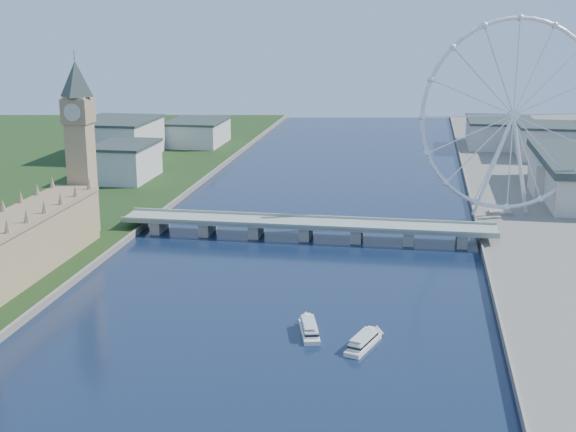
# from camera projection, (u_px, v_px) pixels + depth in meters

# --- Properties ---
(big_ben) EXTENTS (20.02, 20.02, 110.00)m
(big_ben) POSITION_uv_depth(u_px,v_px,m) (79.00, 126.00, 455.86)
(big_ben) COLOR tan
(big_ben) RESTS_ON ground
(westminster_bridge) EXTENTS (220.00, 22.00, 9.50)m
(westminster_bridge) POSITION_uv_depth(u_px,v_px,m) (306.00, 227.00, 471.66)
(westminster_bridge) COLOR gray
(westminster_bridge) RESTS_ON ground
(london_eye) EXTENTS (113.60, 39.12, 124.30)m
(london_eye) POSITION_uv_depth(u_px,v_px,m) (513.00, 116.00, 490.15)
(london_eye) COLOR silver
(london_eye) RESTS_ON ground
(county_hall) EXTENTS (54.00, 144.00, 35.00)m
(county_hall) POSITION_uv_depth(u_px,v_px,m) (575.00, 199.00, 569.92)
(county_hall) COLOR beige
(county_hall) RESTS_ON ground
(city_skyline) EXTENTS (505.00, 280.00, 32.00)m
(city_skyline) POSITION_uv_depth(u_px,v_px,m) (391.00, 142.00, 711.37)
(city_skyline) COLOR beige
(city_skyline) RESTS_ON ground
(tour_boat_near) EXTENTS (13.35, 28.27, 6.03)m
(tour_boat_near) POSITION_uv_depth(u_px,v_px,m) (309.00, 334.00, 332.32)
(tour_boat_near) COLOR white
(tour_boat_near) RESTS_ON ground
(tour_boat_far) EXTENTS (15.05, 27.70, 5.92)m
(tour_boat_far) POSITION_uv_depth(u_px,v_px,m) (363.00, 347.00, 319.50)
(tour_boat_far) COLOR silver
(tour_boat_far) RESTS_ON ground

